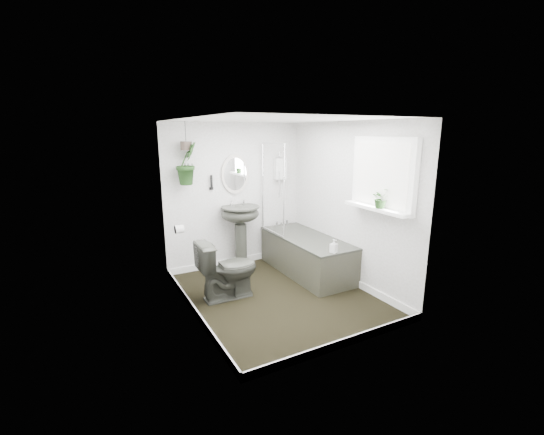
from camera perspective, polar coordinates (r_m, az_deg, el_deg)
name	(u,v)px	position (r m, az deg, el deg)	size (l,w,h in m)	color
floor	(277,296)	(5.04, 0.83, -12.16)	(2.30, 2.80, 0.02)	black
ceiling	(278,119)	(4.55, 0.93, 15.24)	(2.30, 2.80, 0.02)	white
wall_back	(235,196)	(5.90, -5.85, 3.44)	(2.30, 0.02, 2.30)	white
wall_front	(350,241)	(3.54, 12.15, -3.58)	(2.30, 0.02, 2.30)	white
wall_left	(188,223)	(4.23, -12.97, -0.83)	(0.02, 2.80, 2.30)	white
wall_right	(348,204)	(5.31, 11.87, 2.10)	(0.02, 2.80, 2.30)	white
skirting	(277,292)	(5.01, 0.83, -11.54)	(2.30, 2.80, 0.10)	white
bathtub	(306,255)	(5.71, 5.42, -5.83)	(0.72, 1.72, 0.58)	#2F312A
bath_screen	(273,189)	(5.71, 0.13, 4.49)	(0.04, 0.72, 1.40)	silver
shower_box	(280,169)	(6.14, 1.29, 7.65)	(0.20, 0.10, 0.35)	white
oval_mirror	(235,174)	(5.82, -5.79, 6.78)	(0.46, 0.03, 0.62)	beige
wall_sconce	(212,182)	(5.68, -9.46, 5.48)	(0.04, 0.04, 0.22)	black
toilet_roll_holder	(179,229)	(4.96, -14.35, -1.79)	(0.11, 0.11, 0.11)	white
window_recess	(383,174)	(4.68, 17.04, 6.51)	(0.08, 1.00, 0.90)	white
window_sill	(377,208)	(4.70, 16.09, 1.40)	(0.18, 1.00, 0.04)	white
window_blinds	(380,174)	(4.65, 16.65, 6.49)	(0.01, 0.86, 0.76)	white
toilet	(228,269)	(4.86, -6.94, -8.00)	(0.45, 0.78, 0.80)	#2F312A
pedestal_sink	(241,237)	(5.86, -4.91, -3.05)	(0.60, 0.51, 1.02)	#2F312A
sill_plant	(381,198)	(4.60, 16.71, 2.93)	(0.22, 0.19, 0.25)	black
hanging_plant	(187,163)	(5.42, -13.18, 8.29)	(0.34, 0.27, 0.61)	black
soap_bottle	(334,246)	(4.93, 9.67, -4.44)	(0.08, 0.08, 0.18)	black
hanging_pot	(186,146)	(5.41, -13.32, 10.89)	(0.16, 0.16, 0.12)	#473A32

